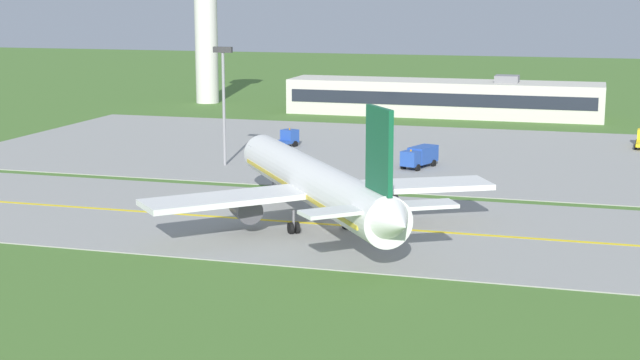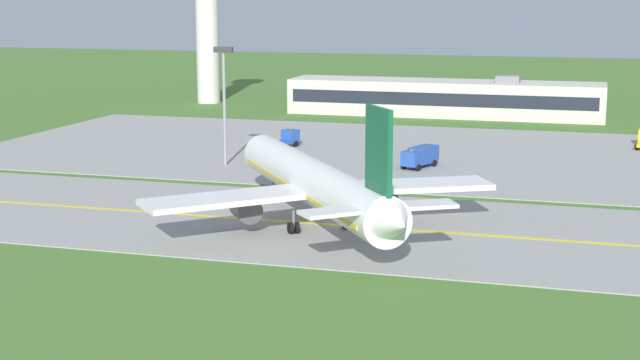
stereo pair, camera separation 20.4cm
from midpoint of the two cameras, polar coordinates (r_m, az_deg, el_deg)
ground_plane at (r=87.54m, az=1.19°, el=-2.79°), size 500.00×500.00×0.00m
taxiway_strip at (r=87.53m, az=1.19°, el=-2.76°), size 240.00×28.00×0.10m
apron_pad at (r=126.42m, az=10.55°, el=1.36°), size 140.00×52.00×0.10m
taxiway_centreline at (r=87.52m, az=1.19°, el=-2.72°), size 220.00×0.60×0.01m
airplane_lead at (r=86.01m, az=-0.33°, el=-0.22°), size 28.87×34.17×12.70m
service_truck_fuel at (r=116.98m, az=5.94°, el=1.45°), size 3.89×6.34×2.60m
service_truck_catering at (r=132.11m, az=-2.23°, el=2.45°), size 4.46×6.68×2.59m
terminal_building at (r=168.76m, az=7.38°, el=4.90°), size 54.57×10.66×7.28m
control_tower at (r=187.47m, az=-6.90°, el=9.92°), size 7.60×7.60×29.17m
apron_light_mast at (r=117.44m, az=-5.85°, el=5.33°), size 2.40×0.50×14.70m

